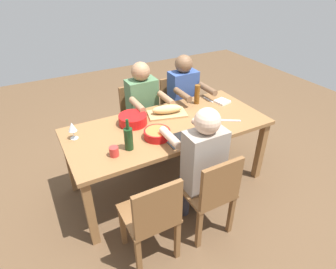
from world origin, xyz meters
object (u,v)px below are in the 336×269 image
at_px(napkin_stack, 222,102).
at_px(chair_near_center, 212,192).
at_px(chair_far_right, 177,106).
at_px(wine_glass, 72,128).
at_px(chair_far_center, 139,116).
at_px(chair_near_left, 153,217).
at_px(diner_far_center, 144,106).
at_px(diner_far_right, 185,96).
at_px(beer_bottle, 197,94).
at_px(diner_near_center, 201,160).
at_px(serving_bowl_salad, 133,119).
at_px(serving_bowl_fruit, 157,133).
at_px(cutting_board, 167,114).
at_px(dining_table, 168,132).
at_px(bread_loaf, 167,109).
at_px(wine_bottle, 129,138).
at_px(cup_near_left, 114,151).

bearing_deg(napkin_stack, chair_near_center, -130.56).
xyz_separation_m(chair_far_right, wine_glass, (-1.42, -0.57, 0.37)).
height_order(chair_far_right, chair_far_center, same).
distance_m(chair_near_left, chair_far_right, 1.89).
bearing_deg(diner_far_center, napkin_stack, -28.55).
relative_size(diner_far_right, wine_glass, 7.23).
relative_size(chair_far_center, diner_far_center, 0.71).
relative_size(beer_bottle, wine_glass, 1.33).
relative_size(chair_far_right, chair_far_center, 1.00).
xyz_separation_m(diner_near_center, serving_bowl_salad, (-0.29, 0.77, 0.10)).
bearing_deg(chair_near_center, serving_bowl_fruit, 107.70).
bearing_deg(serving_bowl_salad, cutting_board, 1.00).
xyz_separation_m(diner_far_center, napkin_stack, (0.79, -0.43, 0.05)).
bearing_deg(serving_bowl_fruit, dining_table, 37.89).
bearing_deg(bread_loaf, diner_far_center, 103.74).
relative_size(chair_far_right, napkin_stack, 6.07).
relative_size(chair_far_right, wine_bottle, 2.93).
xyz_separation_m(chair_near_left, serving_bowl_salad, (0.26, 0.96, 0.31)).
bearing_deg(diner_far_center, diner_near_center, -90.00).
bearing_deg(serving_bowl_salad, cup_near_left, -129.17).
xyz_separation_m(dining_table, cutting_board, (0.10, 0.20, 0.09)).
xyz_separation_m(serving_bowl_fruit, wine_glass, (-0.67, 0.35, 0.07)).
distance_m(diner_far_center, wine_bottle, 0.94).
relative_size(diner_far_right, cutting_board, 3.00).
height_order(chair_near_left, cup_near_left, chair_near_left).
relative_size(chair_far_right, serving_bowl_salad, 3.02).
bearing_deg(cutting_board, serving_bowl_salad, -179.00).
relative_size(serving_bowl_fruit, wine_glass, 1.47).
bearing_deg(serving_bowl_fruit, bread_loaf, 50.01).
distance_m(diner_far_right, serving_bowl_salad, 0.94).
relative_size(cutting_board, wine_glass, 2.41).
bearing_deg(serving_bowl_salad, chair_far_center, 63.20).
bearing_deg(cutting_board, serving_bowl_fruit, -129.99).
height_order(dining_table, diner_far_right, diner_far_right).
height_order(serving_bowl_fruit, napkin_stack, serving_bowl_fruit).
bearing_deg(chair_far_center, wine_glass, -146.62).
height_order(diner_near_center, wine_bottle, diner_near_center).
xyz_separation_m(bread_loaf, wine_glass, (-0.97, -0.00, 0.05)).
distance_m(chair_near_center, chair_near_left, 0.55).
height_order(chair_near_left, beer_bottle, beer_bottle).
height_order(dining_table, wine_glass, wine_glass).
bearing_deg(bread_loaf, napkin_stack, -3.30).
height_order(chair_far_right, diner_far_right, diner_far_right).
distance_m(chair_far_center, napkin_stack, 1.04).
xyz_separation_m(dining_table, chair_far_center, (0.00, 0.77, -0.18)).
xyz_separation_m(serving_bowl_salad, beer_bottle, (0.81, 0.09, 0.06)).
xyz_separation_m(dining_table, beer_bottle, (0.52, 0.28, 0.19)).
bearing_deg(wine_glass, serving_bowl_salad, -0.66).
bearing_deg(serving_bowl_fruit, serving_bowl_salad, 105.81).
bearing_deg(napkin_stack, diner_far_right, 119.26).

